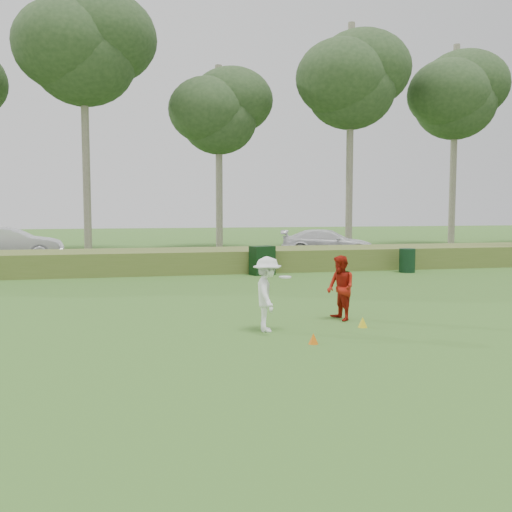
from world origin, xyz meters
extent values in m
plane|color=#336521|center=(0.00, 0.00, 0.00)|extent=(120.00, 120.00, 0.00)
cube|color=#546829|center=(0.00, 12.00, 0.45)|extent=(80.00, 3.00, 0.90)
cube|color=#2D2D2D|center=(0.00, 17.00, 0.03)|extent=(80.00, 6.00, 0.06)
cylinder|color=gray|center=(-6.00, 23.00, 7.75)|extent=(0.44, 0.44, 15.50)
ellipsoid|color=#284020|center=(-6.00, 23.00, 11.62)|extent=(7.80, 7.80, 6.60)
cylinder|color=gray|center=(2.00, 24.50, 5.75)|extent=(0.44, 0.44, 11.50)
ellipsoid|color=#284020|center=(2.00, 24.50, 8.62)|extent=(6.24, 6.24, 5.28)
cylinder|color=gray|center=(10.00, 22.50, 7.00)|extent=(0.44, 0.44, 14.00)
ellipsoid|color=#284020|center=(10.00, 22.50, 10.50)|extent=(7.28, 7.28, 6.16)
cylinder|color=gray|center=(18.00, 23.80, 6.75)|extent=(0.44, 0.44, 13.50)
ellipsoid|color=#284020|center=(18.00, 23.80, 10.12)|extent=(7.02, 7.02, 5.94)
imported|color=white|center=(-0.58, 0.17, 0.81)|extent=(0.74, 1.12, 1.62)
cylinder|color=white|center=(-0.18, 0.17, 1.17)|extent=(0.27, 0.27, 0.03)
imported|color=#A5190E|center=(1.40, 0.98, 0.77)|extent=(0.70, 0.84, 1.54)
cone|color=orange|center=(0.05, -1.14, 0.11)|extent=(0.20, 0.20, 0.22)
cone|color=yellow|center=(1.61, 0.10, 0.12)|extent=(0.21, 0.21, 0.23)
cube|color=black|center=(1.58, 10.17, 0.57)|extent=(1.05, 0.85, 1.13)
cylinder|color=black|center=(7.57, 9.74, 0.49)|extent=(0.65, 0.65, 0.97)
imported|color=silver|center=(-9.27, 17.69, 0.88)|extent=(5.08, 2.08, 1.64)
imported|color=silver|center=(6.62, 16.87, 0.77)|extent=(5.25, 3.41, 1.42)
camera|label=1|loc=(-3.36, -11.68, 2.70)|focal=40.00mm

